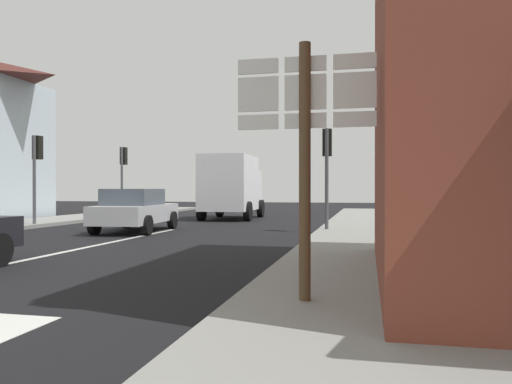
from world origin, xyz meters
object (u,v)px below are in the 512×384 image
Objects in this scene: sedan_far at (135,210)px; traffic_light_far_left at (123,165)px; traffic_light_near_right at (327,156)px; delivery_truck at (232,185)px; traffic_light_near_left at (37,159)px; route_sign_post at (305,144)px.

sedan_far is 9.38m from traffic_light_far_left.
delivery_truck is at bearing 126.89° from traffic_light_near_right.
traffic_light_far_left is at bearing 178.17° from delivery_truck.
traffic_light_near_left is (-4.58, 1.00, 1.84)m from sedan_far.
traffic_light_near_left is at bearing 136.73° from route_sign_post.
sedan_far is at bearing -99.53° from delivery_truck.
traffic_light_far_left is 1.04× the size of traffic_light_near_left.
traffic_light_near_right is at bearing -32.63° from traffic_light_far_left.
traffic_light_far_left is at bearing 119.93° from sedan_far.
traffic_light_near_left reaches higher than route_sign_post.
sedan_far is at bearing 125.35° from route_sign_post.
traffic_light_far_left is (-4.58, 7.96, 1.93)m from sedan_far.
traffic_light_far_left is at bearing 147.37° from traffic_light_near_right.
traffic_light_near_left is (-5.88, -6.77, 0.95)m from delivery_truck.
traffic_light_near_right is at bearing 7.68° from sedan_far.
traffic_light_near_right reaches higher than sedan_far.
traffic_light_far_left reaches higher than route_sign_post.
traffic_light_near_right is (11.06, -7.08, -0.12)m from traffic_light_far_left.
route_sign_post reaches higher than sedan_far.
route_sign_post is 10.88m from traffic_light_near_right.
traffic_light_near_left is at bearing -90.00° from traffic_light_far_left.
route_sign_post is (7.07, -9.97, 1.24)m from sedan_far.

